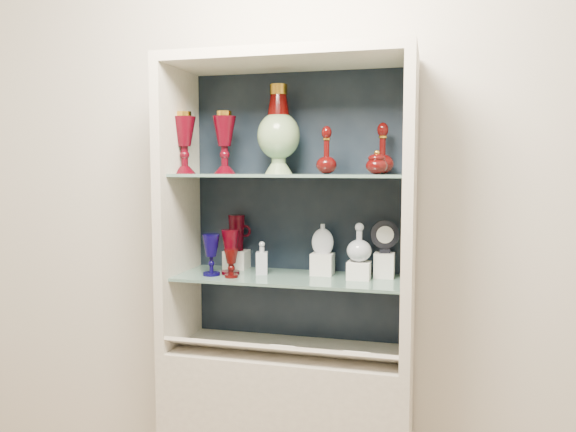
% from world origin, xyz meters
% --- Properties ---
extents(wall_back, '(3.50, 0.02, 2.80)m').
position_xyz_m(wall_back, '(0.00, 1.75, 1.40)').
color(wall_back, beige).
rests_on(wall_back, ground).
extents(cabinet_back_panel, '(0.98, 0.02, 1.15)m').
position_xyz_m(cabinet_back_panel, '(0.00, 1.72, 1.32)').
color(cabinet_back_panel, black).
rests_on(cabinet_back_panel, cabinet_base).
extents(cabinet_side_left, '(0.04, 0.40, 1.15)m').
position_xyz_m(cabinet_side_left, '(-0.48, 1.53, 1.32)').
color(cabinet_side_left, '#BEB4A1').
rests_on(cabinet_side_left, cabinet_base).
extents(cabinet_side_right, '(0.04, 0.40, 1.15)m').
position_xyz_m(cabinet_side_right, '(0.48, 1.53, 1.32)').
color(cabinet_side_right, '#BEB4A1').
rests_on(cabinet_side_right, cabinet_base).
extents(cabinet_top_cap, '(1.00, 0.40, 0.04)m').
position_xyz_m(cabinet_top_cap, '(0.00, 1.53, 1.92)').
color(cabinet_top_cap, '#BEB4A1').
rests_on(cabinet_top_cap, cabinet_side_left).
extents(shelf_lower, '(0.92, 0.34, 0.01)m').
position_xyz_m(shelf_lower, '(0.00, 1.55, 1.04)').
color(shelf_lower, slate).
rests_on(shelf_lower, cabinet_side_left).
extents(shelf_upper, '(0.92, 0.34, 0.01)m').
position_xyz_m(shelf_upper, '(0.00, 1.55, 1.46)').
color(shelf_upper, slate).
rests_on(shelf_upper, cabinet_side_left).
extents(label_ledge, '(0.92, 0.17, 0.09)m').
position_xyz_m(label_ledge, '(0.00, 1.42, 0.78)').
color(label_ledge, '#BEB4A1').
rests_on(label_ledge, cabinet_base).
extents(label_card_0, '(0.10, 0.06, 0.03)m').
position_xyz_m(label_card_0, '(0.30, 1.42, 0.80)').
color(label_card_0, white).
rests_on(label_card_0, label_ledge).
extents(label_card_1, '(0.10, 0.06, 0.03)m').
position_xyz_m(label_card_1, '(0.01, 1.42, 0.80)').
color(label_card_1, white).
rests_on(label_card_1, label_ledge).
extents(pedestal_lamp_left, '(0.11, 0.11, 0.25)m').
position_xyz_m(pedestal_lamp_left, '(-0.44, 1.51, 1.60)').
color(pedestal_lamp_left, '#44030C').
rests_on(pedestal_lamp_left, shelf_upper).
extents(pedestal_lamp_right, '(0.13, 0.13, 0.26)m').
position_xyz_m(pedestal_lamp_right, '(-0.28, 1.56, 1.60)').
color(pedestal_lamp_right, '#44030C').
rests_on(pedestal_lamp_right, shelf_upper).
extents(enamel_urn, '(0.20, 0.20, 0.36)m').
position_xyz_m(enamel_urn, '(-0.06, 1.59, 1.65)').
color(enamel_urn, '#0C4528').
rests_on(enamel_urn, shelf_upper).
extents(ruby_decanter_a, '(0.10, 0.10, 0.21)m').
position_xyz_m(ruby_decanter_a, '(0.15, 1.54, 1.58)').
color(ruby_decanter_a, '#450706').
rests_on(ruby_decanter_a, shelf_upper).
extents(ruby_decanter_b, '(0.11, 0.11, 0.22)m').
position_xyz_m(ruby_decanter_b, '(0.36, 1.63, 1.58)').
color(ruby_decanter_b, '#450706').
rests_on(ruby_decanter_b, shelf_upper).
extents(lidded_bowl, '(0.09, 0.09, 0.09)m').
position_xyz_m(lidded_bowl, '(0.35, 1.50, 1.52)').
color(lidded_bowl, '#450706').
rests_on(lidded_bowl, shelf_upper).
extents(cobalt_goblet, '(0.08, 0.08, 0.17)m').
position_xyz_m(cobalt_goblet, '(-0.32, 1.49, 1.14)').
color(cobalt_goblet, '#08023E').
rests_on(cobalt_goblet, shelf_lower).
extents(ruby_goblet_tall, '(0.10, 0.10, 0.19)m').
position_xyz_m(ruby_goblet_tall, '(-0.25, 1.53, 1.14)').
color(ruby_goblet_tall, '#44030C').
rests_on(ruby_goblet_tall, shelf_lower).
extents(ruby_goblet_small, '(0.07, 0.07, 0.12)m').
position_xyz_m(ruby_goblet_small, '(-0.22, 1.47, 1.11)').
color(ruby_goblet_small, '#450706').
rests_on(ruby_goblet_small, shelf_lower).
extents(riser_ruby_pitcher, '(0.10, 0.10, 0.08)m').
position_xyz_m(riser_ruby_pitcher, '(-0.27, 1.67, 1.09)').
color(riser_ruby_pitcher, silver).
rests_on(riser_ruby_pitcher, shelf_lower).
extents(ruby_pitcher, '(0.12, 0.08, 0.16)m').
position_xyz_m(ruby_pitcher, '(-0.27, 1.67, 1.21)').
color(ruby_pitcher, '#44030C').
rests_on(ruby_pitcher, riser_ruby_pitcher).
extents(clear_square_bottle, '(0.06, 0.06, 0.14)m').
position_xyz_m(clear_square_bottle, '(-0.12, 1.56, 1.12)').
color(clear_square_bottle, '#A2ACBA').
rests_on(clear_square_bottle, shelf_lower).
extents(riser_flat_flask, '(0.09, 0.09, 0.09)m').
position_xyz_m(riser_flat_flask, '(0.13, 1.62, 1.09)').
color(riser_flat_flask, silver).
rests_on(riser_flat_flask, shelf_lower).
extents(flat_flask, '(0.09, 0.04, 0.13)m').
position_xyz_m(flat_flask, '(0.13, 1.62, 1.20)').
color(flat_flask, silver).
rests_on(flat_flask, riser_flat_flask).
extents(riser_clear_round_decanter, '(0.09, 0.09, 0.07)m').
position_xyz_m(riser_clear_round_decanter, '(0.28, 1.56, 1.08)').
color(riser_clear_round_decanter, silver).
rests_on(riser_clear_round_decanter, shelf_lower).
extents(clear_round_decanter, '(0.12, 0.12, 0.15)m').
position_xyz_m(clear_round_decanter, '(0.28, 1.56, 1.19)').
color(clear_round_decanter, '#A2ACBA').
rests_on(clear_round_decanter, riser_clear_round_decanter).
extents(riser_cameo_medallion, '(0.08, 0.08, 0.10)m').
position_xyz_m(riser_cameo_medallion, '(0.38, 1.62, 1.10)').
color(riser_cameo_medallion, silver).
rests_on(riser_cameo_medallion, shelf_lower).
extents(cameo_medallion, '(0.12, 0.07, 0.14)m').
position_xyz_m(cameo_medallion, '(0.38, 1.62, 1.22)').
color(cameo_medallion, black).
rests_on(cameo_medallion, riser_cameo_medallion).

